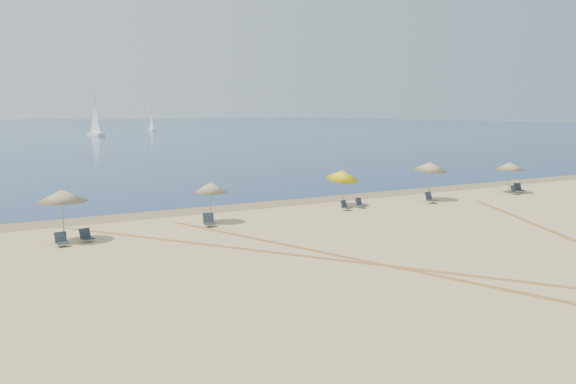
# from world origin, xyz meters

# --- Properties ---
(wet_sand) EXTENTS (500.00, 500.00, 0.00)m
(wet_sand) POSITION_xyz_m (0.00, 24.00, 0.00)
(wet_sand) COLOR olive
(wet_sand) RESTS_ON ground
(umbrella_1) EXTENTS (2.21, 2.21, 2.51)m
(umbrella_1) POSITION_xyz_m (-12.71, 18.61, 2.16)
(umbrella_1) COLOR gray
(umbrella_1) RESTS_ON ground
(umbrella_2) EXTENTS (1.87, 1.87, 2.28)m
(umbrella_2) POSITION_xyz_m (-5.02, 19.59, 1.94)
(umbrella_2) COLOR gray
(umbrella_2) RESTS_ON ground
(umbrella_3) EXTENTS (1.97, 2.05, 2.49)m
(umbrella_3) POSITION_xyz_m (4.37, 20.72, 2.00)
(umbrella_3) COLOR gray
(umbrella_3) RESTS_ON ground
(umbrella_4) EXTENTS (2.23, 2.27, 2.69)m
(umbrella_4) POSITION_xyz_m (10.79, 19.75, 2.31)
(umbrella_4) COLOR gray
(umbrella_4) RESTS_ON ground
(umbrella_5) EXTENTS (2.20, 2.20, 2.31)m
(umbrella_5) POSITION_xyz_m (18.49, 19.63, 1.97)
(umbrella_5) COLOR gray
(umbrella_5) RESTS_ON ground
(chair_1) EXTENTS (0.57, 0.65, 0.63)m
(chair_1) POSITION_xyz_m (-12.96, 17.85, 0.28)
(chair_1) COLOR black
(chair_1) RESTS_ON ground
(chair_2) EXTENTS (0.64, 0.70, 0.61)m
(chair_2) POSITION_xyz_m (-11.80, 18.26, 0.27)
(chair_2) COLOR black
(chair_2) RESTS_ON ground
(chair_3) EXTENTS (0.70, 0.77, 0.70)m
(chair_3) POSITION_xyz_m (-5.47, 18.82, 0.31)
(chair_3) COLOR black
(chair_3) RESTS_ON ground
(chair_4) EXTENTS (0.67, 0.72, 0.60)m
(chair_4) POSITION_xyz_m (3.70, 19.42, 0.27)
(chair_4) COLOR black
(chair_4) RESTS_ON ground
(chair_5) EXTENTS (0.66, 0.72, 0.62)m
(chair_5) POSITION_xyz_m (5.00, 19.66, 0.27)
(chair_5) COLOR black
(chair_5) RESTS_ON ground
(chair_6) EXTENTS (0.72, 0.80, 0.72)m
(chair_6) POSITION_xyz_m (10.14, 18.93, 0.32)
(chair_6) COLOR black
(chair_6) RESTS_ON ground
(chair_7) EXTENTS (0.56, 0.65, 0.64)m
(chair_7) POSITION_xyz_m (18.28, 18.91, 0.28)
(chair_7) COLOR black
(chair_7) RESTS_ON ground
(chair_8) EXTENTS (0.70, 0.77, 0.69)m
(chair_8) POSITION_xyz_m (19.38, 19.44, 0.30)
(chair_8) COLOR black
(chair_8) RESTS_ON ground
(sailboat_0) EXTENTS (1.12, 4.41, 6.57)m
(sailboat_0) POSITION_xyz_m (38.88, 165.10, 1.99)
(sailboat_0) COLOR white
(sailboat_0) RESTS_ON ocean
(sailboat_1) EXTENTS (2.83, 6.66, 9.62)m
(sailboat_1) POSITION_xyz_m (16.19, 136.92, 2.91)
(sailboat_1) COLOR white
(sailboat_1) RESTS_ON ocean
(tire_tracks) EXTENTS (50.37, 43.89, 0.00)m
(tire_tracks) POSITION_xyz_m (0.03, 7.97, 0.00)
(tire_tracks) COLOR tan
(tire_tracks) RESTS_ON ground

